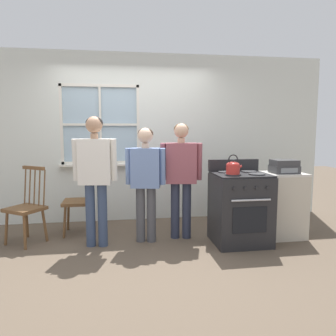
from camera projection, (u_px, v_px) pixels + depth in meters
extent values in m
plane|color=brown|center=(142.00, 249.00, 4.11)|extent=(16.00, 16.00, 0.00)
cube|color=silver|center=(231.00, 138.00, 5.58)|extent=(3.12, 0.06, 2.70)
cube|color=silver|center=(102.00, 192.00, 5.35)|extent=(1.24, 0.06, 0.94)
cube|color=silver|center=(99.00, 68.00, 5.11)|extent=(1.24, 0.06, 0.51)
cube|color=silver|center=(101.00, 165.00, 5.22)|extent=(1.30, 0.10, 0.03)
cube|color=#9EB7C6|center=(101.00, 125.00, 5.23)|extent=(1.18, 0.01, 1.20)
cube|color=silver|center=(100.00, 125.00, 5.20)|extent=(0.04, 0.02, 1.26)
cube|color=silver|center=(100.00, 125.00, 5.20)|extent=(1.24, 0.02, 0.04)
cube|color=silver|center=(61.00, 124.00, 5.11)|extent=(0.04, 0.03, 1.26)
cube|color=silver|center=(138.00, 125.00, 5.29)|extent=(0.04, 0.03, 1.26)
cube|color=silver|center=(99.00, 85.00, 5.13)|extent=(1.24, 0.03, 0.04)
cube|color=silver|center=(101.00, 163.00, 5.27)|extent=(1.24, 0.03, 0.04)
cube|color=brown|center=(25.00, 209.00, 4.27)|extent=(0.57, 0.57, 0.04)
cylinder|color=brown|center=(6.00, 228.00, 4.23)|extent=(0.09, 0.06, 0.44)
cylinder|color=brown|center=(25.00, 232.00, 4.08)|extent=(0.06, 0.09, 0.44)
cylinder|color=brown|center=(27.00, 222.00, 4.51)|extent=(0.06, 0.09, 0.44)
cylinder|color=brown|center=(45.00, 225.00, 4.36)|extent=(0.09, 0.06, 0.44)
cylinder|color=brown|center=(25.00, 187.00, 4.47)|extent=(0.06, 0.07, 0.51)
cylinder|color=brown|center=(30.00, 187.00, 4.43)|extent=(0.06, 0.07, 0.51)
cylinder|color=brown|center=(35.00, 188.00, 4.39)|extent=(0.06, 0.07, 0.51)
cylinder|color=brown|center=(39.00, 188.00, 4.35)|extent=(0.06, 0.07, 0.51)
cylinder|color=brown|center=(44.00, 189.00, 4.31)|extent=(0.06, 0.07, 0.51)
cube|color=brown|center=(34.00, 168.00, 4.35)|extent=(0.33, 0.25, 0.04)
cube|color=brown|center=(78.00, 202.00, 4.67)|extent=(0.40, 0.42, 0.04)
cylinder|color=brown|center=(68.00, 216.00, 4.84)|extent=(0.07, 0.07, 0.44)
cylinder|color=brown|center=(65.00, 222.00, 4.51)|extent=(0.07, 0.07, 0.44)
cylinder|color=brown|center=(90.00, 215.00, 4.89)|extent=(0.07, 0.07, 0.44)
cylinder|color=brown|center=(88.00, 221.00, 4.56)|extent=(0.07, 0.07, 0.44)
cylinder|color=brown|center=(90.00, 182.00, 4.84)|extent=(0.07, 0.02, 0.51)
cylinder|color=brown|center=(90.00, 183.00, 4.76)|extent=(0.07, 0.02, 0.51)
cylinder|color=brown|center=(89.00, 184.00, 4.67)|extent=(0.07, 0.02, 0.51)
cylinder|color=brown|center=(89.00, 185.00, 4.58)|extent=(0.07, 0.02, 0.51)
cylinder|color=brown|center=(88.00, 186.00, 4.49)|extent=(0.07, 0.02, 0.51)
cube|color=brown|center=(89.00, 166.00, 4.63)|extent=(0.04, 0.38, 0.04)
cylinder|color=#384766|center=(90.00, 215.00, 4.17)|extent=(0.12, 0.12, 0.81)
cylinder|color=#384766|center=(103.00, 215.00, 4.18)|extent=(0.12, 0.12, 0.81)
cube|color=white|center=(95.00, 162.00, 4.09)|extent=(0.42, 0.26, 0.57)
cylinder|color=white|center=(75.00, 160.00, 4.07)|extent=(0.09, 0.12, 0.53)
cylinder|color=white|center=(114.00, 160.00, 4.07)|extent=(0.09, 0.12, 0.53)
cylinder|color=tan|center=(94.00, 136.00, 4.05)|extent=(0.10, 0.10, 0.07)
sphere|color=tan|center=(94.00, 125.00, 4.04)|extent=(0.21, 0.21, 0.21)
ellipsoid|color=black|center=(94.00, 123.00, 4.05)|extent=(0.21, 0.21, 0.17)
cylinder|color=#4C4C51|center=(141.00, 214.00, 4.35)|extent=(0.12, 0.12, 0.74)
cylinder|color=#4C4C51|center=(151.00, 215.00, 4.34)|extent=(0.12, 0.12, 0.74)
cube|color=#6B84B7|center=(146.00, 168.00, 4.27)|extent=(0.41, 0.28, 0.52)
cylinder|color=#6B84B7|center=(128.00, 166.00, 4.26)|extent=(0.10, 0.12, 0.48)
cylinder|color=#6B84B7|center=(163.00, 166.00, 4.24)|extent=(0.10, 0.12, 0.48)
cylinder|color=beige|center=(145.00, 146.00, 4.24)|extent=(0.10, 0.10, 0.06)
sphere|color=beige|center=(145.00, 136.00, 4.22)|extent=(0.20, 0.20, 0.20)
ellipsoid|color=#332319|center=(145.00, 134.00, 4.23)|extent=(0.20, 0.20, 0.16)
cylinder|color=#2D3347|center=(175.00, 210.00, 4.49)|extent=(0.12, 0.12, 0.77)
cylinder|color=#2D3347|center=(187.00, 210.00, 4.49)|extent=(0.12, 0.12, 0.77)
cube|color=#934C56|center=(181.00, 163.00, 4.41)|extent=(0.44, 0.27, 0.54)
cylinder|color=#934C56|center=(163.00, 162.00, 4.39)|extent=(0.09, 0.12, 0.50)
cylinder|color=#934C56|center=(199.00, 162.00, 4.39)|extent=(0.09, 0.12, 0.50)
cylinder|color=tan|center=(181.00, 141.00, 4.37)|extent=(0.10, 0.10, 0.07)
sphere|color=tan|center=(181.00, 131.00, 4.36)|extent=(0.20, 0.20, 0.20)
ellipsoid|color=brown|center=(181.00, 129.00, 4.37)|extent=(0.20, 0.20, 0.16)
cube|color=#232326|center=(240.00, 209.00, 4.29)|extent=(0.71, 0.64, 0.90)
cube|color=black|center=(241.00, 174.00, 4.24)|extent=(0.69, 0.61, 0.02)
cylinder|color=#2D2D30|center=(233.00, 175.00, 4.08)|extent=(0.20, 0.20, 0.02)
cylinder|color=#2D2D30|center=(257.00, 174.00, 4.13)|extent=(0.20, 0.20, 0.02)
cylinder|color=#2D2D30|center=(226.00, 172.00, 4.33)|extent=(0.20, 0.20, 0.02)
cylinder|color=#2D2D30|center=(249.00, 172.00, 4.38)|extent=(0.20, 0.20, 0.02)
cube|color=#232326|center=(233.00, 165.00, 4.51)|extent=(0.71, 0.06, 0.16)
cube|color=black|center=(250.00, 220.00, 3.98)|extent=(0.44, 0.01, 0.32)
cylinder|color=silver|center=(251.00, 200.00, 3.93)|extent=(0.49, 0.02, 0.02)
cylinder|color=#232326|center=(234.00, 189.00, 3.89)|extent=(0.04, 0.02, 0.04)
cylinder|color=#232326|center=(245.00, 188.00, 3.91)|extent=(0.04, 0.02, 0.04)
cylinder|color=#232326|center=(257.00, 188.00, 3.94)|extent=(0.04, 0.02, 0.04)
cylinder|color=#232326|center=(268.00, 188.00, 3.96)|extent=(0.04, 0.02, 0.04)
cylinder|color=red|center=(233.00, 169.00, 4.08)|extent=(0.17, 0.17, 0.12)
ellipsoid|color=red|center=(233.00, 164.00, 4.07)|extent=(0.16, 0.16, 0.07)
sphere|color=black|center=(233.00, 161.00, 4.06)|extent=(0.03, 0.03, 0.03)
cylinder|color=red|center=(239.00, 168.00, 4.09)|extent=(0.08, 0.03, 0.07)
torus|color=black|center=(233.00, 159.00, 4.06)|extent=(0.12, 0.01, 0.12)
cylinder|color=beige|center=(111.00, 161.00, 5.22)|extent=(0.12, 0.12, 0.12)
cylinder|color=#33261C|center=(111.00, 157.00, 5.22)|extent=(0.11, 0.11, 0.01)
cone|color=#286033|center=(112.00, 152.00, 5.22)|extent=(0.06, 0.04, 0.16)
cone|color=#286033|center=(110.00, 154.00, 5.22)|extent=(0.05, 0.05, 0.10)
cone|color=#286033|center=(110.00, 154.00, 5.19)|extent=(0.04, 0.07, 0.11)
cube|color=beige|center=(282.00, 206.00, 4.56)|extent=(0.55, 0.50, 0.87)
cube|color=beige|center=(283.00, 174.00, 4.51)|extent=(0.55, 0.50, 0.03)
cube|color=#38383A|center=(284.00, 169.00, 4.48)|extent=(0.34, 0.28, 0.10)
cube|color=#38383A|center=(284.00, 163.00, 4.47)|extent=(0.32, 0.27, 0.08)
cube|color=gray|center=(289.00, 171.00, 4.34)|extent=(0.24, 0.01, 0.06)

